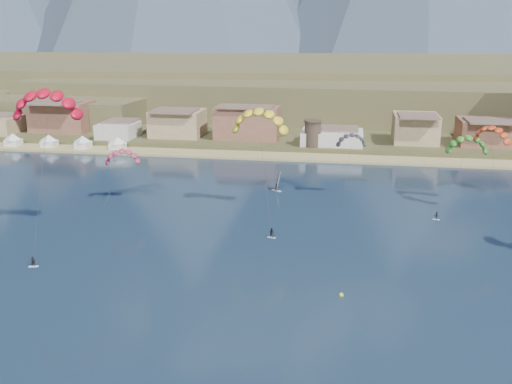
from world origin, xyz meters
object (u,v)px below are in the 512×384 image
kitesurfer_yellow (260,117)px  buoy (341,295)px  watchtower (313,133)px  kitesurfer_red (46,99)px  kitesurfer_green (467,142)px  windsurfer (277,185)px

kitesurfer_yellow → buoy: size_ratio=38.41×
watchtower → buoy: (11.65, -102.37, -6.25)m
watchtower → kitesurfer_red: bearing=-116.6°
buoy → kitesurfer_red: bearing=163.4°
kitesurfer_red → buoy: 63.19m
watchtower → kitesurfer_green: bearing=-52.6°
kitesurfer_green → windsurfer: size_ratio=4.31×
buoy → kitesurfer_green: bearing=63.3°
watchtower → kitesurfer_green: kitesurfer_green is taller
windsurfer → buoy: (17.17, -56.13, -1.33)m
watchtower → windsurfer: 46.83m
kitesurfer_yellow → windsurfer: bearing=84.4°
watchtower → kitesurfer_yellow: bearing=-96.5°
kitesurfer_green → kitesurfer_yellow: bearing=-163.1°
watchtower → kitesurfer_green: size_ratio=0.44×
buoy → kitesurfer_yellow: bearing=116.0°
windsurfer → buoy: windsurfer is taller
kitesurfer_red → kitesurfer_yellow: size_ratio=1.18×
kitesurfer_yellow → watchtower: bearing=83.5°
kitesurfer_red → windsurfer: bearing=46.6°
watchtower → kitesurfer_red: 98.46m
windsurfer → kitesurfer_green: bearing=-4.8°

